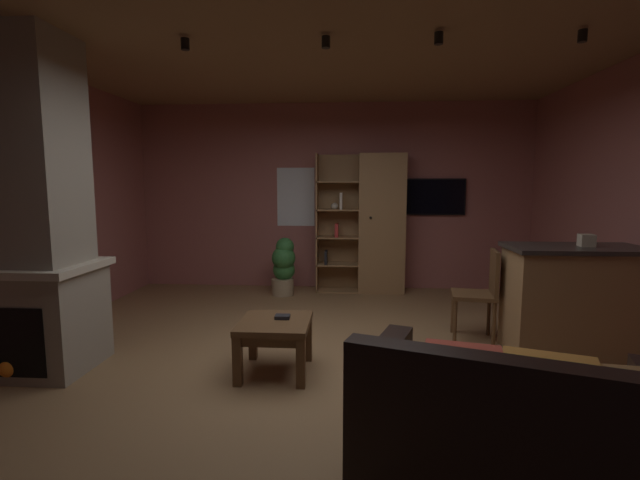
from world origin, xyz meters
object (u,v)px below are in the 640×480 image
at_px(bookshelf_cabinet, 376,224).
at_px(wall_mounted_tv, 433,197).
at_px(dining_chair, 482,289).
at_px(leather_couch, 511,439).
at_px(tissue_box, 586,240).
at_px(table_book_0, 282,317).
at_px(stone_fireplace, 28,223).
at_px(potted_floor_plant, 284,266).
at_px(coffee_table, 275,331).
at_px(kitchen_bar_counter, 590,301).

height_order(bookshelf_cabinet, wall_mounted_tv, bookshelf_cabinet).
height_order(bookshelf_cabinet, dining_chair, bookshelf_cabinet).
bearing_deg(leather_couch, tissue_box, 57.36).
distance_m(bookshelf_cabinet, dining_chair, 2.33).
xyz_separation_m(leather_couch, table_book_0, (-1.37, 1.51, 0.15)).
relative_size(stone_fireplace, potted_floor_plant, 3.36).
bearing_deg(wall_mounted_tv, bookshelf_cabinet, -165.95).
bearing_deg(tissue_box, leather_couch, -122.64).
bearing_deg(coffee_table, potted_floor_plant, 97.11).
distance_m(table_book_0, wall_mounted_tv, 3.72).
xyz_separation_m(tissue_box, coffee_table, (-2.73, -0.59, -0.71)).
xyz_separation_m(kitchen_bar_counter, wall_mounted_tv, (-0.99, 2.61, 0.88)).
relative_size(coffee_table, potted_floor_plant, 0.77).
height_order(dining_chair, potted_floor_plant, dining_chair).
relative_size(stone_fireplace, dining_chair, 3.00).
height_order(kitchen_bar_counter, coffee_table, kitchen_bar_counter).
relative_size(kitchen_bar_counter, potted_floor_plant, 1.80).
height_order(stone_fireplace, tissue_box, stone_fireplace).
distance_m(stone_fireplace, dining_chair, 4.15).
bearing_deg(wall_mounted_tv, stone_fireplace, -139.53).
xyz_separation_m(bookshelf_cabinet, dining_chair, (0.97, -2.06, -0.46)).
distance_m(bookshelf_cabinet, coffee_table, 3.22).
distance_m(tissue_box, leather_couch, 2.54).
height_order(leather_couch, wall_mounted_tv, wall_mounted_tv).
height_order(stone_fireplace, potted_floor_plant, stone_fireplace).
distance_m(kitchen_bar_counter, coffee_table, 2.87).
height_order(leather_couch, dining_chair, dining_chair).
distance_m(bookshelf_cabinet, potted_floor_plant, 1.46).
height_order(tissue_box, table_book_0, tissue_box).
height_order(stone_fireplace, bookshelf_cabinet, stone_fireplace).
height_order(stone_fireplace, table_book_0, stone_fireplace).
height_order(coffee_table, dining_chair, dining_chair).
bearing_deg(potted_floor_plant, bookshelf_cabinet, 13.97).
distance_m(leather_couch, potted_floor_plant, 4.49).
bearing_deg(table_book_0, potted_floor_plant, 98.47).
distance_m(leather_couch, dining_chair, 2.45).
distance_m(stone_fireplace, table_book_0, 2.24).
distance_m(kitchen_bar_counter, leather_couch, 2.47).
distance_m(stone_fireplace, potted_floor_plant, 3.33).
bearing_deg(kitchen_bar_counter, coffee_table, -167.97).
bearing_deg(kitchen_bar_counter, wall_mounted_tv, 110.80).
relative_size(tissue_box, dining_chair, 0.13).
bearing_deg(kitchen_bar_counter, dining_chair, 158.53).
bearing_deg(table_book_0, coffee_table, -133.07).
xyz_separation_m(potted_floor_plant, wall_mounted_tv, (2.14, 0.53, 0.96)).
bearing_deg(table_book_0, kitchen_bar_counter, 11.07).
xyz_separation_m(tissue_box, wall_mounted_tv, (-0.93, 2.62, 0.32)).
relative_size(leather_couch, potted_floor_plant, 2.01).
distance_m(bookshelf_cabinet, kitchen_bar_counter, 3.06).
xyz_separation_m(leather_couch, dining_chair, (0.51, 2.39, 0.22)).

